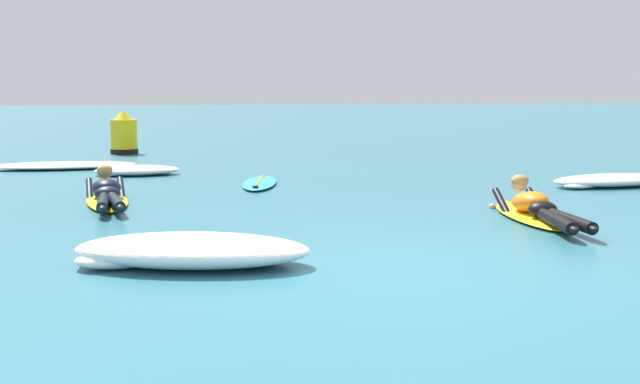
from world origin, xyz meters
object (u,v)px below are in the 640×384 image
(surfer_far, at_px, (107,194))
(channel_marker_buoy, at_px, (124,136))
(surfer_near, at_px, (535,209))
(drifting_surfboard, at_px, (260,183))

(surfer_far, relative_size, channel_marker_buoy, 2.53)
(surfer_near, height_order, channel_marker_buoy, channel_marker_buoy)
(drifting_surfboard, height_order, channel_marker_buoy, channel_marker_buoy)
(surfer_near, relative_size, channel_marker_buoy, 2.48)
(surfer_far, distance_m, channel_marker_buoy, 8.35)
(surfer_far, relative_size, drifting_surfboard, 1.34)
(drifting_surfboard, bearing_deg, surfer_far, -145.17)
(drifting_surfboard, bearing_deg, channel_marker_buoy, 110.02)
(surfer_near, distance_m, drifting_surfboard, 4.94)
(drifting_surfboard, relative_size, channel_marker_buoy, 1.89)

